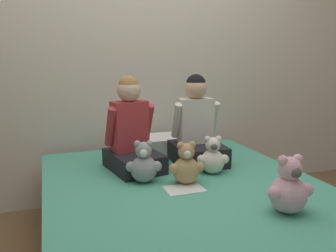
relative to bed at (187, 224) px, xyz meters
The scene contains 10 objects.
wall_behind_bed 1.48m from the bed, 90.00° to the left, with size 8.00×0.06×2.50m.
bed is the anchor object (origin of this frame).
child_on_left 0.65m from the bed, 117.65° to the left, with size 0.35×0.44×0.60m.
child_on_right 0.65m from the bed, 60.57° to the left, with size 0.34×0.39×0.60m.
teddy_bear_held_by_left_child 0.42m from the bed, 145.51° to the left, with size 0.20×0.15×0.25m.
teddy_bear_held_by_right_child 0.43m from the bed, 34.30° to the left, with size 0.19×0.15×0.24m.
teddy_bear_between_children 0.33m from the bed, 78.66° to the left, with size 0.20×0.15×0.24m.
teddy_bear_at_foot_of_bed 0.65m from the bed, 56.27° to the right, with size 0.23×0.17×0.28m.
pillow_at_headboard 0.82m from the bed, 90.00° to the left, with size 0.51×0.29×0.11m.
sign_card 0.23m from the bed, 133.63° to the right, with size 0.21×0.15×0.00m.
Camera 1 is at (-0.72, -1.74, 1.16)m, focal length 38.00 mm.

